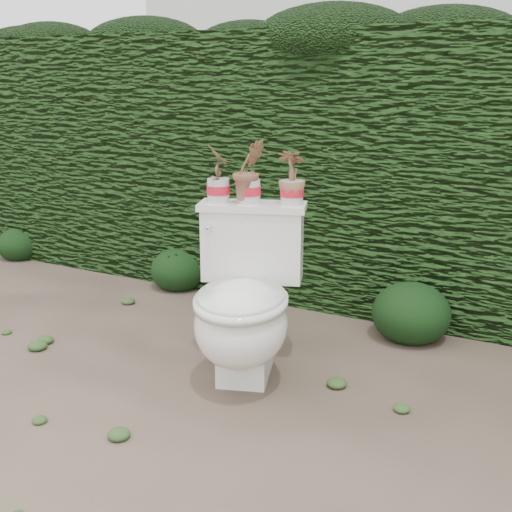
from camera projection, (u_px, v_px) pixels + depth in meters
The scene contains 9 objects.
ground at pixel (197, 383), 2.91m from camera, with size 60.00×60.00×0.00m, color #705D4D.
hedge at pixel (332, 165), 4.06m from camera, with size 8.00×1.00×1.60m, color #244818.
toilet at pixel (244, 306), 2.87m from camera, with size 0.65×0.79×0.78m.
potted_plant_left at pixel (218, 175), 2.97m from camera, with size 0.13×0.09×0.25m, color #22651F.
potted_plant_center at pixel (249, 173), 2.95m from camera, with size 0.15×0.12×0.28m, color #22651F.
potted_plant_right at pixel (292, 179), 2.93m from camera, with size 0.13×0.13×0.23m, color #22651F.
liriope_clump_0 at pixel (19, 241), 4.88m from camera, with size 0.33×0.33×0.26m, color black.
liriope_clump_1 at pixel (178, 266), 4.20m from camera, with size 0.36×0.36×0.29m, color black.
liriope_clump_2 at pixel (411, 308), 3.38m from camera, with size 0.41×0.41×0.33m, color black.
Camera 1 is at (1.47, -2.21, 1.35)m, focal length 45.00 mm.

